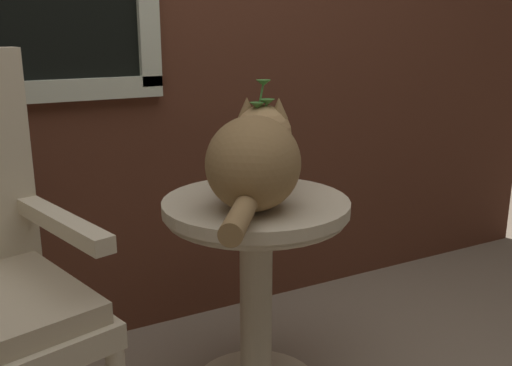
{
  "coord_description": "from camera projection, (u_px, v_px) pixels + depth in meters",
  "views": [
    {
      "loc": [
        -0.59,
        -1.22,
        1.12
      ],
      "look_at": [
        0.16,
        0.17,
        0.69
      ],
      "focal_mm": 40.63,
      "sensor_mm": 36.0,
      "label": 1
    }
  ],
  "objects": [
    {
      "name": "wicker_side_table",
      "position": [
        256.0,
        262.0,
        1.7
      ],
      "size": [
        0.54,
        0.54,
        0.64
      ],
      "color": "beige",
      "rests_on": "ground_plane"
    },
    {
      "name": "cat",
      "position": [
        255.0,
        158.0,
        1.57
      ],
      "size": [
        0.43,
        0.54,
        0.28
      ],
      "color": "olive",
      "rests_on": "wicker_side_table"
    },
    {
      "name": "pewter_vase_with_ivy",
      "position": [
        254.0,
        160.0,
        1.72
      ],
      "size": [
        0.14,
        0.14,
        0.33
      ],
      "color": "gray",
      "rests_on": "wicker_side_table"
    }
  ]
}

